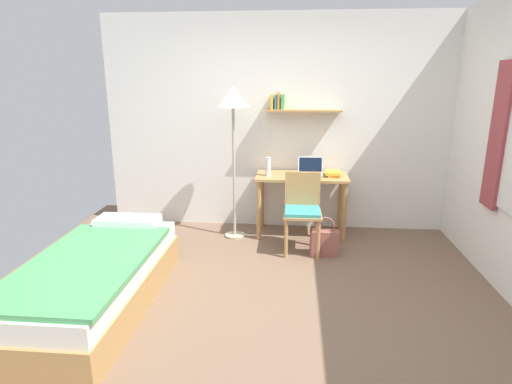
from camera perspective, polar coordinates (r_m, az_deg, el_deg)
name	(u,v)px	position (r m, az deg, el deg)	size (l,w,h in m)	color
ground_plane	(274,305)	(3.72, 2.41, -14.94)	(5.28, 5.28, 0.00)	brown
wall_back	(283,124)	(5.26, 3.70, 9.10)	(4.40, 0.27, 2.60)	white
bed	(96,281)	(3.81, -20.78, -11.13)	(0.88, 1.95, 0.54)	#B2844C
desk	(302,187)	(5.07, 6.16, 0.71)	(1.08, 0.53, 0.74)	#B2844C
desk_chair	(302,208)	(4.63, 6.26, -2.19)	(0.41, 0.42, 0.86)	#B2844C
standing_lamp	(233,107)	(4.82, -3.11, 11.36)	(0.37, 0.37, 1.76)	#B2A893
laptop	(310,170)	(5.11, 7.34, 3.02)	(0.30, 0.21, 0.20)	#B7BABF
water_bottle	(268,167)	(4.96, 1.64, 3.44)	(0.07, 0.07, 0.22)	silver
book_stack	(333,173)	(5.06, 10.28, 2.50)	(0.19, 0.25, 0.06)	orange
handbag	(324,242)	(4.65, 9.19, -6.64)	(0.31, 0.12, 0.43)	#99564C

